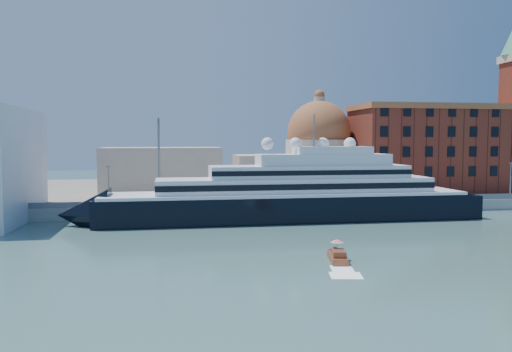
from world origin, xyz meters
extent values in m
plane|color=#365D5D|center=(0.00, 0.00, 0.00)|extent=(400.00, 400.00, 0.00)
cube|color=gray|center=(0.00, 34.00, 1.25)|extent=(180.00, 10.00, 2.50)
cube|color=slate|center=(0.00, 75.00, 1.00)|extent=(260.00, 72.00, 2.00)
cube|color=slate|center=(0.00, 29.50, 3.10)|extent=(180.00, 0.10, 1.20)
cube|color=black|center=(4.88, 23.00, 2.06)|extent=(73.08, 11.24, 6.09)
cone|color=black|center=(-33.54, 23.00, 2.06)|extent=(9.37, 11.24, 11.24)
cube|color=black|center=(41.42, 23.00, 1.87)|extent=(5.62, 10.31, 5.62)
cube|color=white|center=(4.88, 23.00, 5.34)|extent=(71.21, 11.43, 0.56)
cube|color=white|center=(6.75, 23.00, 7.03)|extent=(54.34, 9.37, 2.81)
cube|color=black|center=(6.75, 18.32, 7.03)|extent=(54.34, 0.15, 1.12)
cube|color=white|center=(9.56, 23.00, 9.65)|extent=(39.35, 8.43, 2.44)
cube|color=white|center=(12.37, 23.00, 11.99)|extent=(26.23, 7.50, 2.25)
cube|color=white|center=(14.25, 23.00, 13.87)|extent=(14.99, 6.56, 1.50)
cylinder|color=slate|center=(10.50, 23.00, 17.80)|extent=(0.28, 0.28, 6.56)
sphere|color=white|center=(1.13, 23.00, 15.18)|extent=(2.44, 2.44, 2.44)
sphere|color=white|center=(6.75, 23.00, 15.18)|extent=(2.44, 2.44, 2.44)
sphere|color=white|center=(12.37, 23.00, 15.18)|extent=(2.44, 2.44, 2.44)
sphere|color=white|center=(17.99, 23.00, 15.18)|extent=(2.44, 2.44, 2.44)
cube|color=maroon|center=(4.12, -10.77, 0.36)|extent=(3.18, 6.44, 1.03)
cube|color=maroon|center=(3.93, -11.78, 1.23)|extent=(2.10, 2.83, 0.82)
cylinder|color=slate|center=(4.22, -10.27, 1.64)|extent=(0.06, 0.06, 1.64)
cone|color=red|center=(4.22, -10.27, 2.57)|extent=(1.85, 1.85, 0.41)
cube|color=maroon|center=(52.00, 52.00, 13.00)|extent=(42.00, 18.00, 22.00)
cube|color=#985632|center=(52.00, 52.00, 24.50)|extent=(43.00, 19.00, 1.50)
cylinder|color=beige|center=(22.00, 58.00, 9.00)|extent=(18.00, 18.00, 14.00)
sphere|color=#985632|center=(22.00, 58.00, 18.00)|extent=(17.00, 17.00, 17.00)
cylinder|color=beige|center=(22.00, 58.00, 26.00)|extent=(3.00, 3.00, 3.00)
cube|color=beige|center=(8.00, 56.00, 7.00)|extent=(18.00, 14.00, 10.00)
cube|color=beige|center=(-20.00, 58.00, 8.00)|extent=(30.00, 16.00, 12.00)
cylinder|color=slate|center=(-30.00, 31.00, 6.50)|extent=(0.24, 0.24, 8.00)
cube|color=slate|center=(-30.00, 31.00, 10.60)|extent=(0.80, 0.30, 0.25)
cylinder|color=slate|center=(0.00, 31.00, 6.50)|extent=(0.24, 0.24, 8.00)
cube|color=slate|center=(0.00, 31.00, 10.60)|extent=(0.80, 0.30, 0.25)
cylinder|color=slate|center=(30.00, 31.00, 6.50)|extent=(0.24, 0.24, 8.00)
cube|color=slate|center=(30.00, 31.00, 10.60)|extent=(0.80, 0.30, 0.25)
cylinder|color=slate|center=(60.00, 31.00, 6.50)|extent=(0.24, 0.24, 8.00)
cube|color=slate|center=(60.00, 31.00, 10.60)|extent=(0.80, 0.30, 0.25)
cylinder|color=slate|center=(-20.00, 33.00, 11.50)|extent=(0.50, 0.50, 18.00)
camera|label=1|loc=(-17.07, -72.77, 15.87)|focal=35.00mm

